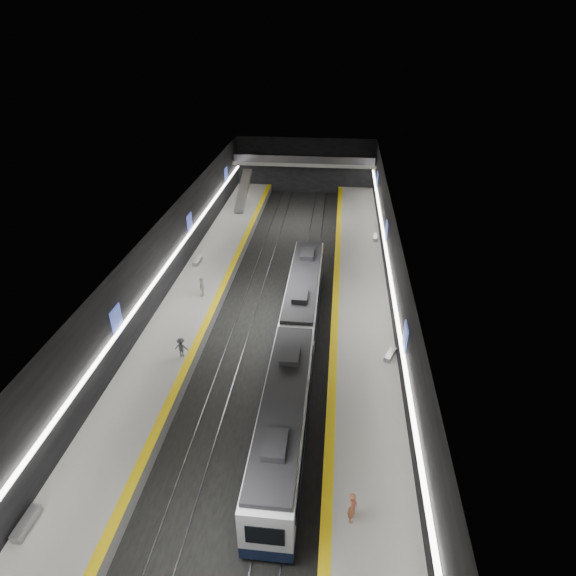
# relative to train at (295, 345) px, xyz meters

# --- Properties ---
(ground) EXTENTS (70.00, 70.00, 0.00)m
(ground) POSITION_rel_train_xyz_m (-2.50, 6.24, -2.20)
(ground) COLOR black
(ground) RESTS_ON ground
(ceiling) EXTENTS (20.00, 70.00, 0.04)m
(ceiling) POSITION_rel_train_xyz_m (-2.50, 6.24, 5.80)
(ceiling) COLOR beige
(ceiling) RESTS_ON wall_left
(wall_left) EXTENTS (0.04, 70.00, 8.00)m
(wall_left) POSITION_rel_train_xyz_m (-12.50, 6.24, 1.80)
(wall_left) COLOR black
(wall_left) RESTS_ON ground
(wall_right) EXTENTS (0.04, 70.00, 8.00)m
(wall_right) POSITION_rel_train_xyz_m (7.50, 6.24, 1.80)
(wall_right) COLOR black
(wall_right) RESTS_ON ground
(wall_back) EXTENTS (20.00, 0.04, 8.00)m
(wall_back) POSITION_rel_train_xyz_m (-2.50, 41.24, 1.80)
(wall_back) COLOR black
(wall_back) RESTS_ON ground
(platform_left) EXTENTS (5.00, 70.00, 1.00)m
(platform_left) POSITION_rel_train_xyz_m (-10.00, 6.24, -1.70)
(platform_left) COLOR slate
(platform_left) RESTS_ON ground
(tile_surface_left) EXTENTS (5.00, 70.00, 0.02)m
(tile_surface_left) POSITION_rel_train_xyz_m (-10.00, 6.24, -1.19)
(tile_surface_left) COLOR #A5A5A0
(tile_surface_left) RESTS_ON platform_left
(tactile_strip_left) EXTENTS (0.60, 70.00, 0.02)m
(tactile_strip_left) POSITION_rel_train_xyz_m (-7.80, 6.24, -1.18)
(tactile_strip_left) COLOR yellow
(tactile_strip_left) RESTS_ON platform_left
(platform_right) EXTENTS (5.00, 70.00, 1.00)m
(platform_right) POSITION_rel_train_xyz_m (5.00, 6.24, -1.70)
(platform_right) COLOR slate
(platform_right) RESTS_ON ground
(tile_surface_right) EXTENTS (5.00, 70.00, 0.02)m
(tile_surface_right) POSITION_rel_train_xyz_m (5.00, 6.24, -1.19)
(tile_surface_right) COLOR #A5A5A0
(tile_surface_right) RESTS_ON platform_right
(tactile_strip_right) EXTENTS (0.60, 70.00, 0.02)m
(tactile_strip_right) POSITION_rel_train_xyz_m (2.80, 6.24, -1.18)
(tactile_strip_right) COLOR yellow
(tactile_strip_right) RESTS_ON platform_right
(rails) EXTENTS (6.52, 70.00, 0.12)m
(rails) POSITION_rel_train_xyz_m (-2.50, 6.24, -2.14)
(rails) COLOR gray
(rails) RESTS_ON ground
(train) EXTENTS (2.69, 30.04, 3.60)m
(train) POSITION_rel_train_xyz_m (0.00, 0.00, 0.00)
(train) COLOR #0F1A39
(train) RESTS_ON ground
(ad_posters) EXTENTS (19.94, 53.50, 2.20)m
(ad_posters) POSITION_rel_train_xyz_m (-2.50, 7.24, 2.30)
(ad_posters) COLOR #3D4EB8
(ad_posters) RESTS_ON wall_left
(cove_light_left) EXTENTS (0.25, 68.60, 0.12)m
(cove_light_left) POSITION_rel_train_xyz_m (-12.30, 6.24, 1.60)
(cove_light_left) COLOR white
(cove_light_left) RESTS_ON wall_left
(cove_light_right) EXTENTS (0.25, 68.60, 0.12)m
(cove_light_right) POSITION_rel_train_xyz_m (7.30, 6.24, 1.60)
(cove_light_right) COLOR white
(cove_light_right) RESTS_ON wall_right
(mezzanine_bridge) EXTENTS (20.00, 3.00, 1.50)m
(mezzanine_bridge) POSITION_rel_train_xyz_m (-2.50, 39.17, 2.84)
(mezzanine_bridge) COLOR gray
(mezzanine_bridge) RESTS_ON wall_left
(escalator) EXTENTS (1.20, 7.50, 3.92)m
(escalator) POSITION_rel_train_xyz_m (-10.00, 32.24, 0.70)
(escalator) COLOR #99999E
(escalator) RESTS_ON platform_left
(bench_left_near) EXTENTS (0.58, 1.92, 0.47)m
(bench_left_near) POSITION_rel_train_xyz_m (-12.00, -14.91, -0.96)
(bench_left_near) COLOR #99999E
(bench_left_near) RESTS_ON platform_left
(bench_left_far) EXTENTS (0.57, 1.90, 0.46)m
(bench_left_far) POSITION_rel_train_xyz_m (-11.47, 14.51, -0.96)
(bench_left_far) COLOR #99999E
(bench_left_far) RESTS_ON platform_left
(bench_right_near) EXTENTS (1.08, 1.69, 0.40)m
(bench_right_near) POSITION_rel_train_xyz_m (7.00, 0.85, -0.99)
(bench_right_near) COLOR #99999E
(bench_right_near) RESTS_ON platform_right
(bench_right_far) EXTENTS (0.62, 1.73, 0.41)m
(bench_right_far) POSITION_rel_train_xyz_m (7.00, 22.62, -0.99)
(bench_right_far) COLOR #99999E
(bench_right_far) RESTS_ON platform_right
(passenger_right_a) EXTENTS (0.54, 0.74, 1.87)m
(passenger_right_a) POSITION_rel_train_xyz_m (4.05, -12.80, -0.26)
(passenger_right_a) COLOR #BC6546
(passenger_right_a) RESTS_ON platform_right
(passenger_left_a) EXTENTS (0.55, 1.12, 1.85)m
(passenger_left_a) POSITION_rel_train_xyz_m (-9.20, 8.10, -0.27)
(passenger_left_a) COLOR beige
(passenger_left_a) RESTS_ON platform_left
(passenger_left_b) EXTENTS (1.03, 0.61, 1.57)m
(passenger_left_b) POSITION_rel_train_xyz_m (-8.41, -0.71, -0.41)
(passenger_left_b) COLOR #404048
(passenger_left_b) RESTS_ON platform_left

